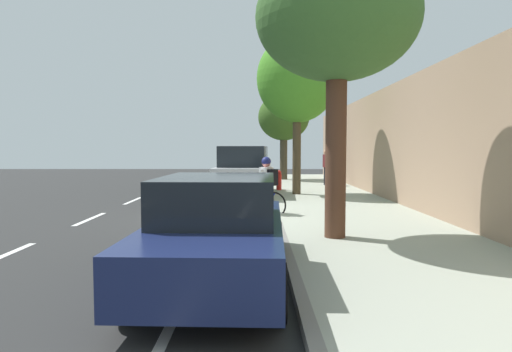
{
  "coord_description": "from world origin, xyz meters",
  "views": [
    {
      "loc": [
        1.19,
        -12.1,
        1.91
      ],
      "look_at": [
        1.22,
        -0.03,
        1.16
      ],
      "focal_mm": 31.16,
      "sensor_mm": 36.0,
      "label": 1
    }
  ],
  "objects": [
    {
      "name": "parked_suv_silver_second",
      "position": [
        0.75,
        4.97,
        1.03
      ],
      "size": [
        2.21,
        4.82,
        1.99
      ],
      "color": "#B7BABF",
      "rests_on": "ground"
    },
    {
      "name": "sidewalk",
      "position": [
        3.79,
        0.0,
        0.07
      ],
      "size": [
        3.94,
        36.18,
        0.14
      ],
      "primitive_type": "cube",
      "color": "#A3A998",
      "rests_on": "ground"
    },
    {
      "name": "pedestrian_on_phone",
      "position": [
        4.57,
        9.22,
        1.12
      ],
      "size": [
        0.29,
        0.61,
        1.72
      ],
      "color": "black",
      "rests_on": "sidewalk"
    },
    {
      "name": "street_tree_far_end",
      "position": [
        2.77,
        5.08,
        4.55
      ],
      "size": [
        3.1,
        3.1,
        6.12
      ],
      "color": "#4E402B",
      "rests_on": "sidewalk"
    },
    {
      "name": "street_tree_mid_block",
      "position": [
        2.77,
        -3.33,
        4.39
      ],
      "size": [
        3.19,
        3.19,
        5.53
      ],
      "color": "#543322",
      "rests_on": "sidewalk"
    },
    {
      "name": "street_tree_corner",
      "position": [
        2.77,
        13.23,
        3.65
      ],
      "size": [
        2.91,
        2.91,
        4.89
      ],
      "color": "#48412F",
      "rests_on": "sidewalk"
    },
    {
      "name": "building_facade",
      "position": [
        6.01,
        0.0,
        2.03
      ],
      "size": [
        0.5,
        36.18,
        4.07
      ],
      "primitive_type": "cube",
      "color": "tan",
      "rests_on": "ground"
    },
    {
      "name": "ground",
      "position": [
        0.0,
        0.0,
        0.0
      ],
      "size": [
        57.89,
        57.89,
        0.0
      ],
      "primitive_type": "plane",
      "color": "#2B2B2B"
    },
    {
      "name": "curb_edge",
      "position": [
        1.74,
        0.0,
        0.07
      ],
      "size": [
        0.16,
        36.18,
        0.14
      ],
      "primitive_type": "cube",
      "color": "gray",
      "rests_on": "ground"
    },
    {
      "name": "bicycle_at_curb",
      "position": [
        1.28,
        0.36,
        0.38
      ],
      "size": [
        1.51,
        0.96,
        0.77
      ],
      "color": "black",
      "rests_on": "ground"
    },
    {
      "name": "parked_sedan_grey_mid",
      "position": [
        0.79,
        11.86,
        0.75
      ],
      "size": [
        1.86,
        4.41,
        1.52
      ],
      "color": "slate",
      "rests_on": "ground"
    },
    {
      "name": "lane_stripe_centre",
      "position": [
        -3.3,
        -0.19,
        0.0
      ],
      "size": [
        0.14,
        35.8,
        0.01
      ],
      "color": "white",
      "rests_on": "ground"
    },
    {
      "name": "parked_sedan_dark_blue_nearest",
      "position": [
        0.66,
        -5.94,
        0.75
      ],
      "size": [
        1.96,
        4.46,
        1.52
      ],
      "color": "navy",
      "rests_on": "ground"
    },
    {
      "name": "cyclist_with_backpack",
      "position": [
        1.5,
        -0.1,
        1.02
      ],
      "size": [
        0.52,
        0.55,
        1.69
      ],
      "color": "#C6B284",
      "rests_on": "ground"
    },
    {
      "name": "lane_stripe_bike_edge",
      "position": [
        0.27,
        0.0,
        0.0
      ],
      "size": [
        0.12,
        36.18,
        0.01
      ],
      "primitive_type": "cube",
      "color": "white",
      "rests_on": "ground"
    },
    {
      "name": "fire_hydrant",
      "position": [
        2.17,
        6.71,
        0.57
      ],
      "size": [
        0.22,
        0.22,
        0.84
      ],
      "color": "red",
      "rests_on": "sidewalk"
    }
  ]
}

